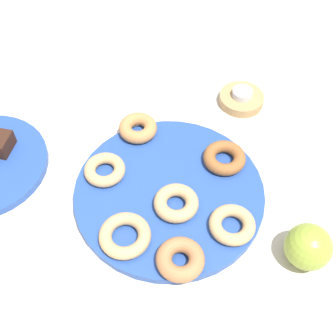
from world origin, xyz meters
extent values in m
plane|color=beige|center=(0.00, 0.00, 0.00)|extent=(2.40, 2.40, 0.00)
cylinder|color=#284C9E|center=(0.00, 0.00, 0.01)|extent=(0.36, 0.36, 0.02)
torus|color=#B27547|center=(0.01, -0.15, 0.03)|extent=(0.11, 0.11, 0.03)
torus|color=tan|center=(-0.12, 0.05, 0.03)|extent=(0.08, 0.08, 0.02)
torus|color=tan|center=(0.01, -0.04, 0.03)|extent=(0.10, 0.10, 0.02)
torus|color=tan|center=(0.10, -0.09, 0.03)|extent=(0.10, 0.10, 0.02)
torus|color=#C6844C|center=(-0.05, 0.15, 0.03)|extent=(0.11, 0.11, 0.03)
torus|color=tan|center=(-0.08, -0.10, 0.03)|extent=(0.11, 0.11, 0.02)
torus|color=#995B2D|center=(0.11, 0.06, 0.03)|extent=(0.10, 0.10, 0.02)
cylinder|color=tan|center=(0.18, 0.24, 0.01)|extent=(0.10, 0.10, 0.02)
cylinder|color=silver|center=(0.18, 0.24, 0.03)|extent=(0.04, 0.04, 0.01)
sphere|color=#93AD38|center=(0.22, -0.14, 0.04)|extent=(0.08, 0.08, 0.08)
camera|label=1|loc=(-0.03, -0.47, 0.70)|focal=47.74mm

